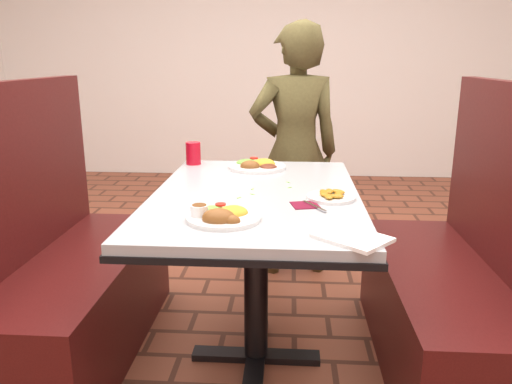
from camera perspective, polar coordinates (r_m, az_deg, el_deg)
dining_table at (r=1.99m, az=0.00°, el=-2.67°), size 0.81×1.21×0.75m
booth_bench_left at (r=2.31m, az=-20.51°, el=-9.77°), size 0.47×1.20×1.17m
booth_bench_right at (r=2.21m, az=21.50°, el=-10.95°), size 0.47×1.20×1.17m
diner_person at (r=2.91m, az=4.44°, el=4.52°), size 0.59×0.45×1.46m
near_dinner_plate at (r=1.63m, az=-3.92°, el=-2.31°), size 0.25×0.25×0.08m
far_dinner_plate at (r=2.38m, az=0.14°, el=3.32°), size 0.27×0.27×0.07m
plantain_plate at (r=1.89m, az=8.58°, el=-0.43°), size 0.18×0.18×0.03m
maroon_napkin at (r=1.80m, az=5.64°, el=-1.50°), size 0.11×0.11×0.00m
spoon_utensil at (r=1.77m, az=6.70°, el=-1.61°), size 0.08×0.13×0.00m
red_tumbler at (r=2.49m, az=-7.18°, el=4.41°), size 0.07×0.07×0.11m
paper_napkin at (r=1.49m, az=10.94°, el=-5.14°), size 0.25×0.24×0.01m
knife_utensil at (r=1.62m, az=-4.56°, el=-3.05°), size 0.05×0.17×0.00m
fork_utensil at (r=1.64m, az=-3.86°, el=-2.73°), size 0.08×0.15×0.00m
lettuce_shreds at (r=2.02m, az=1.25°, el=0.45°), size 0.28×0.32×0.00m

